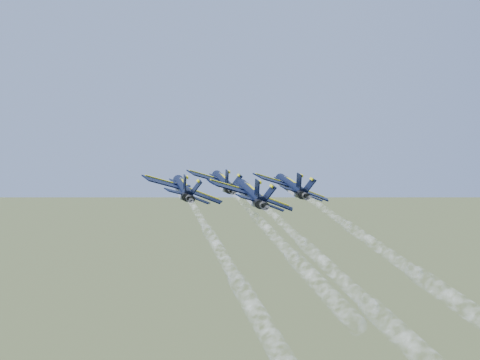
# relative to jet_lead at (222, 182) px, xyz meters

# --- Properties ---
(jet_lead) EXTENTS (12.88, 18.35, 5.61)m
(jet_lead) POSITION_rel_jet_lead_xyz_m (0.00, 0.00, 0.00)
(jet_lead) COLOR black
(jet_left) EXTENTS (12.88, 18.35, 5.61)m
(jet_left) POSITION_rel_jet_lead_xyz_m (-5.23, -12.74, 0.00)
(jet_left) COLOR black
(jet_right) EXTENTS (12.88, 18.35, 5.61)m
(jet_right) POSITION_rel_jet_lead_xyz_m (12.48, -7.45, 0.00)
(jet_right) COLOR black
(jet_slot) EXTENTS (12.88, 18.35, 5.61)m
(jet_slot) POSITION_rel_jet_lead_xyz_m (6.53, -20.77, 0.00)
(jet_slot) COLOR black
(smoke_trail_lead) EXTENTS (19.64, 58.58, 2.25)m
(smoke_trail_lead) POSITION_rel_jet_lead_xyz_m (13.40, -43.22, 0.04)
(smoke_trail_lead) COLOR white
(smoke_trail_left) EXTENTS (19.64, 58.58, 2.25)m
(smoke_trail_left) POSITION_rel_jet_lead_xyz_m (8.16, -55.97, 0.04)
(smoke_trail_left) COLOR white
(smoke_trail_right) EXTENTS (19.64, 58.58, 2.25)m
(smoke_trail_right) POSITION_rel_jet_lead_xyz_m (25.88, -50.68, 0.04)
(smoke_trail_right) COLOR white
(smoke_trail_slot) EXTENTS (19.64, 58.58, 2.25)m
(smoke_trail_slot) POSITION_rel_jet_lead_xyz_m (19.93, -64.00, 0.04)
(smoke_trail_slot) COLOR white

